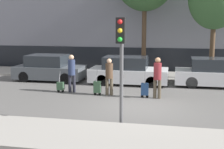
{
  "coord_description": "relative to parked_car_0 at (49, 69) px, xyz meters",
  "views": [
    {
      "loc": [
        1.32,
        -12.05,
        3.35
      ],
      "look_at": [
        -1.5,
        1.8,
        0.95
      ],
      "focal_mm": 50.0,
      "sensor_mm": 36.0,
      "label": 1
    }
  ],
  "objects": [
    {
      "name": "parked_car_0",
      "position": [
        0.0,
        0.0,
        0.0
      ],
      "size": [
        3.94,
        1.84,
        1.47
      ],
      "color": "#4C5156",
      "rests_on": "ground_plane"
    },
    {
      "name": "parked_car_2",
      "position": [
        9.27,
        0.09,
        0.0
      ],
      "size": [
        4.41,
        1.74,
        1.48
      ],
      "color": "silver",
      "rests_on": "ground_plane"
    },
    {
      "name": "trolley_center",
      "position": [
        3.62,
        -3.04,
        -0.3
      ],
      "size": [
        0.34,
        0.29,
        1.19
      ],
      "color": "#335138",
      "rests_on": "ground_plane"
    },
    {
      "name": "pedestrian_right",
      "position": [
        6.36,
        -3.12,
        0.36
      ],
      "size": [
        0.35,
        0.34,
        1.82
      ],
      "rotation": [
        0.0,
        0.0,
        -0.07
      ],
      "color": "#4C4233",
      "rests_on": "ground_plane"
    },
    {
      "name": "ground_plane",
      "position": [
        5.77,
        -4.62,
        -0.68
      ],
      "size": [
        80.0,
        80.0,
        0.0
      ],
      "primitive_type": "plane",
      "color": "#565451"
    },
    {
      "name": "trolley_left",
      "position": [
        1.74,
        -2.83,
        -0.37
      ],
      "size": [
        0.34,
        0.29,
        1.04
      ],
      "color": "#335138",
      "rests_on": "ground_plane"
    },
    {
      "name": "traffic_light",
      "position": [
        5.41,
        -6.99,
        1.81
      ],
      "size": [
        0.28,
        0.47,
        3.48
      ],
      "color": "#515154",
      "rests_on": "ground_plane"
    },
    {
      "name": "trolley_right",
      "position": [
        5.81,
        -3.08,
        -0.3
      ],
      "size": [
        0.34,
        0.29,
        1.19
      ],
      "color": "navy",
      "rests_on": "ground_plane"
    },
    {
      "name": "sidewalk_far",
      "position": [
        5.77,
        2.38,
        -0.62
      ],
      "size": [
        28.0,
        3.0,
        0.12
      ],
      "color": "gray",
      "rests_on": "ground_plane"
    },
    {
      "name": "pedestrian_center",
      "position": [
        4.16,
        -2.94,
        0.28
      ],
      "size": [
        0.35,
        0.34,
        1.7
      ],
      "rotation": [
        0.0,
        0.0,
        0.17
      ],
      "color": "#4C4233",
      "rests_on": "ground_plane"
    },
    {
      "name": "parked_car_1",
      "position": [
        4.59,
        -0.09,
        0.01
      ],
      "size": [
        4.19,
        1.9,
        1.49
      ],
      "color": "silver",
      "rests_on": "ground_plane"
    },
    {
      "name": "sidewalk_near",
      "position": [
        5.77,
        -8.37,
        -0.62
      ],
      "size": [
        28.0,
        2.5,
        0.12
      ],
      "color": "gray",
      "rests_on": "ground_plane"
    },
    {
      "name": "pedestrian_left",
      "position": [
        2.28,
        -2.7,
        0.35
      ],
      "size": [
        0.34,
        0.34,
        1.81
      ],
      "rotation": [
        0.0,
        0.0,
        0.22
      ],
      "color": "#23232D",
      "rests_on": "ground_plane"
    }
  ]
}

